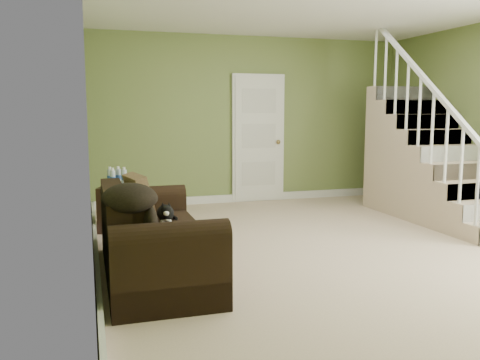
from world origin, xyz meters
TOP-DOWN VIEW (x-y plane):
  - floor at (0.00, 0.00)m, footprint 5.00×5.50m
  - wall_back at (0.00, 2.75)m, footprint 5.00×0.04m
  - wall_left at (-2.50, 0.00)m, footprint 0.04×5.50m
  - baseboard_back at (0.00, 2.72)m, footprint 5.00×0.04m
  - baseboard_left at (-2.47, 0.00)m, footprint 0.04×5.50m
  - door at (0.10, 2.71)m, footprint 0.86×0.12m
  - staircase at (1.99, 0.97)m, footprint 1.00×2.51m
  - sofa at (-2.01, -0.57)m, footprint 0.86×1.99m
  - side_table at (-2.16, 1.29)m, footprint 0.56×0.56m
  - cat at (-1.83, -0.31)m, footprint 0.20×0.43m
  - banana at (-1.80, -1.01)m, footprint 0.10×0.21m
  - throw_pillow at (-2.03, 0.07)m, footprint 0.31×0.50m
  - throw_blanket at (-2.23, -1.18)m, footprint 0.51×0.61m

SIDE VIEW (x-z plane):
  - floor at x=0.00m, z-range -0.01..0.01m
  - baseboard_back at x=0.00m, z-range 0.00..0.12m
  - baseboard_left at x=-2.47m, z-range 0.00..0.12m
  - side_table at x=-2.16m, z-range -0.10..0.67m
  - sofa at x=-2.01m, z-range -0.09..0.69m
  - banana at x=-1.80m, z-range 0.43..0.48m
  - cat at x=-1.83m, z-range 0.40..0.61m
  - throw_pillow at x=-2.03m, z-range 0.36..0.84m
  - staircase at x=1.99m, z-range -0.77..2.05m
  - throw_blanket at x=-2.23m, z-range 0.70..0.92m
  - door at x=0.10m, z-range 0.00..2.02m
  - wall_back at x=0.00m, z-range 0.00..2.60m
  - wall_left at x=-2.50m, z-range 0.00..2.60m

